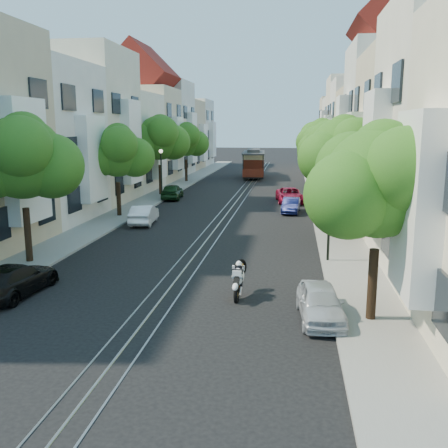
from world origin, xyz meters
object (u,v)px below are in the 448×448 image
at_px(tree_w_a, 23,159).
at_px(lamp_west, 161,167).
at_px(tree_w_b, 118,153).
at_px(parked_car_w_far, 172,191).
at_px(tree_w_c, 160,139).
at_px(sportbike_rider, 238,277).
at_px(tree_e_a, 380,185).
at_px(tree_e_d, 322,140).
at_px(parked_car_e_mid, 291,205).
at_px(tree_e_c, 329,147).
at_px(tree_w_d, 186,141).
at_px(cable_car, 254,162).
at_px(parked_car_w_mid, 144,214).
at_px(parked_car_w_near, 14,280).
at_px(tree_e_b, 343,153).
at_px(parked_car_e_far, 290,195).
at_px(lamp_east, 330,201).
at_px(parked_car_e_near, 320,303).

distance_m(tree_w_a, lamp_west, 20.13).
xyz_separation_m(tree_w_b, parked_car_w_far, (1.54, 8.86, -3.74)).
bearing_deg(tree_w_c, sportbike_rider, -69.35).
bearing_deg(tree_e_a, tree_e_d, 90.00).
distance_m(lamp_west, parked_car_e_mid, 12.03).
xyz_separation_m(tree_e_c, parked_car_w_far, (-12.86, 2.86, -3.94)).
relative_size(tree_e_d, tree_w_c, 0.97).
bearing_deg(tree_w_d, cable_car, 40.42).
bearing_deg(parked_car_w_mid, parked_car_w_near, 81.48).
distance_m(tree_e_b, parked_car_w_near, 17.42).
relative_size(tree_w_b, parked_car_e_mid, 1.91).
relative_size(parked_car_e_far, parked_car_w_mid, 1.16).
relative_size(tree_e_d, parked_car_e_mid, 2.08).
bearing_deg(parked_car_e_far, lamp_west, 174.55).
bearing_deg(tree_w_a, lamp_east, 8.57).
xyz_separation_m(tree_w_b, tree_w_d, (0.00, 22.00, 0.20)).
xyz_separation_m(lamp_west, parked_car_w_mid, (1.52, -10.16, -2.23)).
xyz_separation_m(tree_e_c, parked_car_e_mid, (-2.73, -2.68, -4.06)).
bearing_deg(parked_car_e_near, tree_e_c, 81.17).
bearing_deg(tree_e_d, lamp_east, -92.04).
distance_m(tree_w_d, parked_car_w_mid, 24.57).
height_order(tree_e_a, parked_car_w_far, tree_e_a).
relative_size(tree_e_a, tree_w_b, 1.00).
bearing_deg(parked_car_e_mid, tree_e_b, -67.71).
xyz_separation_m(tree_e_d, sportbike_rider, (-4.52, -32.22, -4.12)).
relative_size(parked_car_e_near, parked_car_w_far, 0.87).
height_order(tree_e_d, lamp_west, tree_e_d).
bearing_deg(tree_e_c, tree_e_d, 90.00).
xyz_separation_m(lamp_east, parked_car_e_far, (-1.90, 18.29, -2.24)).
height_order(tree_e_a, tree_e_c, tree_e_c).
bearing_deg(sportbike_rider, tree_w_c, 111.70).
xyz_separation_m(tree_e_c, parked_car_e_near, (-1.66, -23.02, -4.02)).
bearing_deg(parked_car_w_far, parked_car_e_far, 172.25).
relative_size(tree_w_d, parked_car_e_far, 1.50).
bearing_deg(parked_car_w_near, tree_w_d, -83.41).
distance_m(tree_w_a, parked_car_e_near, 14.31).
bearing_deg(tree_w_c, parked_car_e_near, -65.55).
bearing_deg(lamp_west, tree_e_a, -61.55).
xyz_separation_m(tree_e_b, parked_car_e_near, (-1.66, -12.02, -4.15)).
relative_size(tree_e_b, parked_car_w_far, 1.72).
bearing_deg(parked_car_w_mid, lamp_east, 139.04).
distance_m(tree_w_d, parked_car_e_mid, 22.40).
bearing_deg(tree_e_b, parked_car_e_mid, 108.18).
xyz_separation_m(tree_w_a, parked_car_w_mid, (2.36, 9.87, -4.12)).
height_order(tree_w_a, lamp_east, tree_w_a).
height_order(tree_w_d, parked_car_w_far, tree_w_d).
height_order(tree_e_c, parked_car_w_far, tree_e_c).
xyz_separation_m(tree_e_b, parked_car_w_near, (-12.74, -11.14, -4.14)).
distance_m(lamp_east, parked_car_w_mid, 13.76).
distance_m(parked_car_w_near, parked_car_w_far, 25.00).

